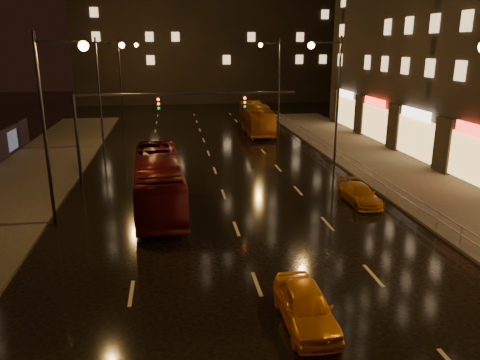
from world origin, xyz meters
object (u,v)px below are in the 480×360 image
object	(u,v)px
bus_curb	(256,118)
bus_red	(158,181)
taxi_near	(306,306)
taxi_far	(359,194)

from	to	relation	value
bus_curb	bus_red	bearing A→B (deg)	-111.56
bus_red	bus_curb	distance (m)	25.64
taxi_near	taxi_far	size ratio (longest dim) A/B	1.03
bus_red	taxi_far	size ratio (longest dim) A/B	2.81
bus_curb	taxi_near	size ratio (longest dim) A/B	2.67
bus_red	taxi_near	distance (m)	14.33
bus_curb	taxi_near	world-z (taller)	bus_curb
taxi_far	bus_red	bearing A→B (deg)	171.39
bus_red	bus_curb	xyz separation A→B (m)	(10.17, 23.53, -0.04)
taxi_near	taxi_far	bearing A→B (deg)	60.31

